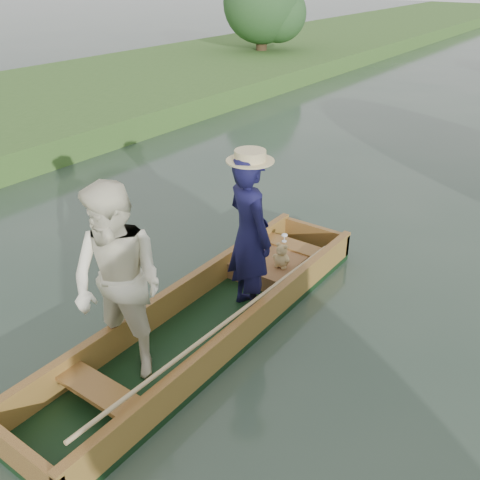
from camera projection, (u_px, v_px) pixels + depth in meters
The scene contains 2 objects.
ground at pixel (210, 331), 6.23m from camera, with size 120.00×120.00×0.00m, color #283D30.
punt at pixel (183, 282), 5.68m from camera, with size 1.33×5.00×2.12m.
Camera 1 is at (3.24, -3.87, 3.83)m, focal length 40.00 mm.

